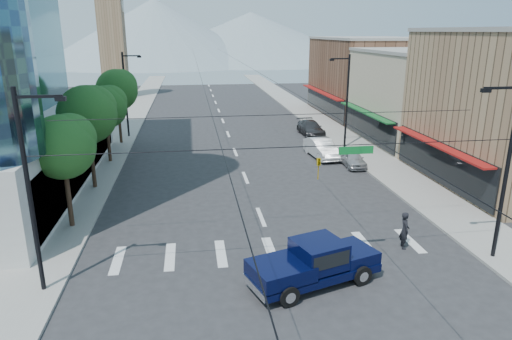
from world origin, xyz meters
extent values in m
plane|color=#28282B|center=(0.00, 0.00, 0.00)|extent=(160.00, 160.00, 0.00)
cube|color=gray|center=(-12.00, 40.00, 0.07)|extent=(4.00, 120.00, 0.15)
cube|color=gray|center=(12.00, 40.00, 0.07)|extent=(4.00, 120.00, 0.15)
cube|color=tan|center=(20.00, 24.00, 4.50)|extent=(12.00, 14.00, 9.00)
cube|color=brown|center=(20.00, 40.00, 5.00)|extent=(12.00, 18.00, 10.00)
cube|color=#8C6B4C|center=(-16.50, 62.00, 9.00)|extent=(4.00, 4.00, 18.00)
cone|color=gray|center=(-15.00, 150.00, 11.00)|extent=(80.00, 80.00, 22.00)
cone|color=gray|center=(20.00, 160.00, 9.00)|extent=(90.00, 90.00, 18.00)
cylinder|color=black|center=(-11.20, 6.00, 2.27)|extent=(0.28, 0.28, 4.55)
sphere|color=#184A1C|center=(-11.20, 6.00, 4.88)|extent=(3.64, 3.64, 3.64)
sphere|color=#184A1C|center=(-10.80, 6.30, 5.28)|extent=(2.86, 2.86, 2.86)
cylinder|color=black|center=(-11.20, 13.00, 2.55)|extent=(0.28, 0.28, 5.11)
sphere|color=#184A1C|center=(-11.20, 13.00, 5.47)|extent=(4.09, 4.09, 4.09)
sphere|color=#184A1C|center=(-10.80, 13.30, 5.88)|extent=(3.21, 3.21, 3.21)
cylinder|color=black|center=(-11.20, 20.00, 2.27)|extent=(0.28, 0.28, 4.55)
sphere|color=#184A1C|center=(-11.20, 20.00, 4.88)|extent=(3.64, 3.64, 3.64)
sphere|color=#184A1C|center=(-10.80, 20.30, 5.28)|extent=(2.86, 2.86, 2.86)
cylinder|color=black|center=(-11.20, 27.00, 2.55)|extent=(0.28, 0.28, 5.11)
sphere|color=#184A1C|center=(-11.20, 27.00, 5.47)|extent=(4.09, 4.09, 4.09)
sphere|color=#184A1C|center=(-10.80, 27.30, 5.88)|extent=(3.21, 3.21, 3.21)
cylinder|color=black|center=(-10.80, -1.00, 4.50)|extent=(0.20, 0.20, 9.00)
cylinder|color=black|center=(10.80, -1.00, 4.50)|extent=(0.20, 0.20, 9.00)
cylinder|color=black|center=(0.00, -1.00, 6.20)|extent=(21.60, 0.04, 0.04)
imported|color=gold|center=(1.50, -1.00, 5.15)|extent=(0.16, 0.20, 1.00)
cube|color=#0C6626|center=(3.20, -1.00, 5.95)|extent=(1.60, 0.06, 0.35)
cylinder|color=black|center=(-10.80, 30.00, 4.50)|extent=(0.20, 0.20, 9.00)
cube|color=black|center=(-9.90, 30.00, 8.60)|extent=(1.80, 0.12, 0.12)
cube|color=black|center=(-9.10, 30.00, 8.50)|extent=(0.40, 0.25, 0.18)
cylinder|color=black|center=(10.80, 22.00, 4.50)|extent=(0.20, 0.20, 9.00)
cube|color=black|center=(9.90, 22.00, 8.60)|extent=(1.80, 0.12, 0.12)
cube|color=black|center=(9.10, 22.00, 8.50)|extent=(0.40, 0.25, 0.18)
cube|color=black|center=(1.17, -2.04, 0.60)|extent=(6.38, 3.94, 0.38)
cube|color=black|center=(3.20, -1.38, 1.04)|extent=(2.30, 2.51, 0.60)
cube|color=black|center=(1.38, -1.97, 1.47)|extent=(2.60, 2.56, 1.20)
cube|color=black|center=(1.38, -1.97, 1.58)|extent=(2.40, 2.53, 0.65)
cube|color=black|center=(-0.48, -2.58, 1.09)|extent=(3.06, 2.85, 0.71)
cube|color=silver|center=(4.03, -1.10, 0.60)|extent=(0.77, 2.01, 0.38)
cube|color=silver|center=(-1.68, -2.97, 0.60)|extent=(0.77, 2.01, 0.33)
cylinder|color=black|center=(3.31, -2.43, 0.46)|extent=(0.97, 0.60, 0.92)
cylinder|color=black|center=(2.67, -0.46, 0.46)|extent=(0.97, 0.60, 0.92)
cylinder|color=black|center=(-0.32, -3.62, 0.46)|extent=(0.97, 0.60, 0.92)
cylinder|color=black|center=(-0.96, -1.65, 0.46)|extent=(0.97, 0.60, 0.92)
imported|color=black|center=(6.85, 0.78, 1.01)|extent=(0.62, 0.81, 2.02)
imported|color=#A1A0A5|center=(9.40, 15.87, 0.67)|extent=(1.68, 3.99, 1.35)
imported|color=white|center=(7.60, 19.00, 0.85)|extent=(2.33, 5.34, 1.71)
imported|color=#2F2E31|center=(9.03, 28.30, 0.77)|extent=(2.38, 5.40, 1.54)
camera|label=1|loc=(-4.05, -19.89, 11.05)|focal=32.00mm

